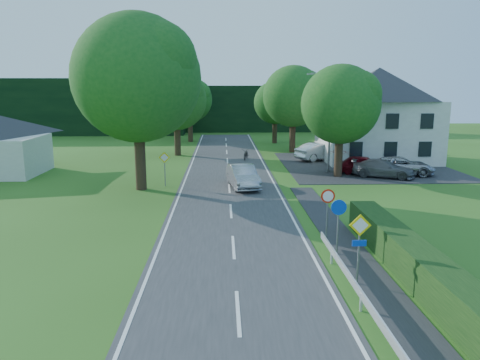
{
  "coord_description": "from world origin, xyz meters",
  "views": [
    {
      "loc": [
        -0.44,
        -7.4,
        6.92
      ],
      "look_at": [
        0.51,
        17.84,
        1.84
      ],
      "focal_mm": 35.0,
      "sensor_mm": 36.0,
      "label": 1
    }
  ],
  "objects_px": {
    "parked_car_red": "(363,165)",
    "parked_car_silver_a": "(320,151)",
    "motorcycle": "(246,154)",
    "parasol": "(339,161)",
    "streetlight": "(328,117)",
    "moving_car": "(243,176)",
    "parked_car_silver_b": "(401,166)",
    "parked_car_grey": "(383,168)"
  },
  "relations": [
    {
      "from": "parked_car_silver_b",
      "to": "motorcycle",
      "type": "bearing_deg",
      "value": 65.59
    },
    {
      "from": "parked_car_grey",
      "to": "parked_car_silver_b",
      "type": "height_order",
      "value": "parked_car_silver_b"
    },
    {
      "from": "parked_car_silver_a",
      "to": "parked_car_grey",
      "type": "bearing_deg",
      "value": 171.25
    },
    {
      "from": "parked_car_silver_a",
      "to": "parked_car_grey",
      "type": "distance_m",
      "value": 9.16
    },
    {
      "from": "motorcycle",
      "to": "parasol",
      "type": "xyz_separation_m",
      "value": [
        7.15,
        -7.21,
        0.43
      ]
    },
    {
      "from": "parasol",
      "to": "parked_car_red",
      "type": "bearing_deg",
      "value": -16.69
    },
    {
      "from": "streetlight",
      "to": "parked_car_silver_a",
      "type": "xyz_separation_m",
      "value": [
        0.73,
        6.13,
        -3.61
      ]
    },
    {
      "from": "streetlight",
      "to": "parked_car_red",
      "type": "bearing_deg",
      "value": -20.32
    },
    {
      "from": "motorcycle",
      "to": "moving_car",
      "type": "bearing_deg",
      "value": -82.18
    },
    {
      "from": "parked_car_red",
      "to": "parked_car_silver_a",
      "type": "distance_m",
      "value": 7.42
    },
    {
      "from": "moving_car",
      "to": "parked_car_red",
      "type": "bearing_deg",
      "value": 16.77
    },
    {
      "from": "parked_car_silver_b",
      "to": "parasol",
      "type": "bearing_deg",
      "value": 87.62
    },
    {
      "from": "streetlight",
      "to": "moving_car",
      "type": "xyz_separation_m",
      "value": [
        -7.12,
        -5.76,
        -3.65
      ]
    },
    {
      "from": "moving_car",
      "to": "motorcycle",
      "type": "distance_m",
      "value": 12.55
    },
    {
      "from": "motorcycle",
      "to": "parked_car_silver_a",
      "type": "xyz_separation_m",
      "value": [
        6.99,
        -0.62,
        0.3
      ]
    },
    {
      "from": "motorcycle",
      "to": "parked_car_grey",
      "type": "bearing_deg",
      "value": -30.7
    },
    {
      "from": "motorcycle",
      "to": "parasol",
      "type": "distance_m",
      "value": 10.16
    },
    {
      "from": "parked_car_grey",
      "to": "parked_car_red",
      "type": "bearing_deg",
      "value": 62.48
    },
    {
      "from": "moving_car",
      "to": "parked_car_red",
      "type": "relative_size",
      "value": 1.1
    },
    {
      "from": "moving_car",
      "to": "parked_car_silver_a",
      "type": "distance_m",
      "value": 14.25
    },
    {
      "from": "parked_car_silver_a",
      "to": "parasol",
      "type": "relative_size",
      "value": 2.35
    },
    {
      "from": "parked_car_red",
      "to": "parked_car_silver_a",
      "type": "relative_size",
      "value": 0.86
    },
    {
      "from": "motorcycle",
      "to": "parked_car_red",
      "type": "xyz_separation_m",
      "value": [
        9.0,
        -7.76,
        0.22
      ]
    },
    {
      "from": "parked_car_grey",
      "to": "parasol",
      "type": "height_order",
      "value": "parasol"
    },
    {
      "from": "motorcycle",
      "to": "parked_car_silver_a",
      "type": "distance_m",
      "value": 7.02
    },
    {
      "from": "parked_car_red",
      "to": "parked_car_grey",
      "type": "height_order",
      "value": "parked_car_red"
    },
    {
      "from": "moving_car",
      "to": "parked_car_silver_b",
      "type": "height_order",
      "value": "moving_car"
    },
    {
      "from": "moving_car",
      "to": "parked_car_red",
      "type": "height_order",
      "value": "moving_car"
    },
    {
      "from": "motorcycle",
      "to": "parked_car_silver_b",
      "type": "height_order",
      "value": "parked_car_silver_b"
    },
    {
      "from": "parked_car_silver_a",
      "to": "parked_car_red",
      "type": "bearing_deg",
      "value": 167.1
    },
    {
      "from": "parked_car_red",
      "to": "parked_car_silver_a",
      "type": "height_order",
      "value": "parked_car_silver_a"
    },
    {
      "from": "parked_car_red",
      "to": "parked_car_silver_a",
      "type": "xyz_separation_m",
      "value": [
        -2.01,
        7.15,
        0.09
      ]
    },
    {
      "from": "parked_car_red",
      "to": "parked_car_silver_b",
      "type": "xyz_separation_m",
      "value": [
        2.85,
        -0.53,
        -0.02
      ]
    },
    {
      "from": "moving_car",
      "to": "parked_car_grey",
      "type": "height_order",
      "value": "moving_car"
    },
    {
      "from": "moving_car",
      "to": "parked_car_silver_a",
      "type": "relative_size",
      "value": 0.95
    },
    {
      "from": "moving_car",
      "to": "parked_car_red",
      "type": "xyz_separation_m",
      "value": [
        9.86,
        4.75,
        -0.05
      ]
    },
    {
      "from": "streetlight",
      "to": "motorcycle",
      "type": "relative_size",
      "value": 4.11
    },
    {
      "from": "streetlight",
      "to": "parked_car_red",
      "type": "distance_m",
      "value": 4.71
    },
    {
      "from": "motorcycle",
      "to": "parked_car_silver_b",
      "type": "distance_m",
      "value": 14.46
    },
    {
      "from": "motorcycle",
      "to": "parked_car_red",
      "type": "distance_m",
      "value": 11.88
    },
    {
      "from": "moving_car",
      "to": "motorcycle",
      "type": "xyz_separation_m",
      "value": [
        0.86,
        12.52,
        -0.27
      ]
    },
    {
      "from": "parked_car_red",
      "to": "parasol",
      "type": "relative_size",
      "value": 2.03
    }
  ]
}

